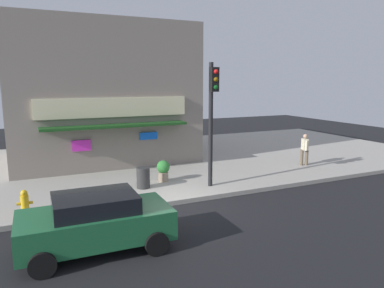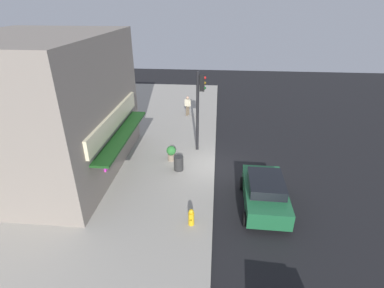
% 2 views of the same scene
% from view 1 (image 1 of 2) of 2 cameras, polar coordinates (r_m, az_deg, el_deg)
% --- Properties ---
extents(ground_plane, '(53.56, 53.56, 0.00)m').
position_cam_1_polar(ground_plane, '(13.50, -2.32, -9.59)').
color(ground_plane, black).
extents(sidewalk, '(35.70, 13.91, 0.18)m').
position_cam_1_polar(sidewalk, '(19.83, -10.04, -3.09)').
color(sidewalk, '#A39E93').
rests_on(sidewalk, ground_plane).
extents(corner_building, '(9.45, 8.28, 7.30)m').
position_cam_1_polar(corner_building, '(21.25, -14.44, 7.79)').
color(corner_building, gray).
rests_on(corner_building, sidewalk).
extents(traffic_light, '(0.32, 0.58, 5.06)m').
position_cam_1_polar(traffic_light, '(14.58, 3.18, 5.64)').
color(traffic_light, black).
rests_on(traffic_light, sidewalk).
extents(fire_hydrant, '(0.50, 0.26, 0.80)m').
position_cam_1_polar(fire_hydrant, '(13.30, -24.88, -8.29)').
color(fire_hydrant, gold).
rests_on(fire_hydrant, sidewalk).
extents(trash_can, '(0.54, 0.54, 0.86)m').
position_cam_1_polar(trash_can, '(14.95, -7.70, -5.29)').
color(trash_can, '#2D2D2D').
rests_on(trash_can, sidewalk).
extents(pedestrian, '(0.45, 0.57, 1.64)m').
position_cam_1_polar(pedestrian, '(19.54, 17.35, -0.64)').
color(pedestrian, brown).
rests_on(pedestrian, sidewalk).
extents(potted_plant_by_doorway, '(0.57, 0.57, 0.93)m').
position_cam_1_polar(potted_plant_by_doorway, '(15.81, -4.55, -4.08)').
color(potted_plant_by_doorway, gray).
rests_on(potted_plant_by_doorway, sidewalk).
extents(parked_car_green, '(3.99, 2.17, 1.55)m').
position_cam_1_polar(parked_car_green, '(10.19, -14.92, -11.67)').
color(parked_car_green, '#1E6038').
rests_on(parked_car_green, ground_plane).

